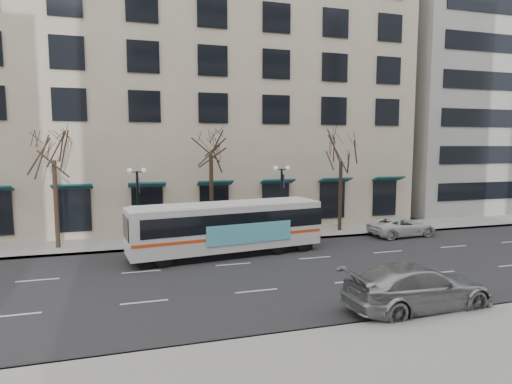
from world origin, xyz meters
name	(u,v)px	position (x,y,z in m)	size (l,w,h in m)	color
ground	(244,276)	(0.00, 0.00, 0.00)	(160.00, 160.00, 0.00)	black
sidewalk_far	(278,234)	(5.00, 9.00, 0.07)	(80.00, 4.00, 0.15)	gray
building_hotel	(166,88)	(-2.00, 21.00, 12.00)	(40.00, 20.00, 24.00)	#B9A68E
building_office	(466,50)	(32.00, 21.00, 17.50)	(25.00, 20.00, 35.00)	#999993
tree_far_left	(53,145)	(-10.00, 8.80, 6.70)	(3.60, 3.60, 8.34)	black
tree_far_mid	(211,142)	(0.00, 8.80, 6.91)	(3.60, 3.60, 8.55)	black
tree_far_right	(341,149)	(10.00, 8.80, 6.42)	(3.60, 3.60, 8.06)	black
lamp_post_left	(138,203)	(-4.99, 8.20, 2.94)	(1.22, 0.45, 5.21)	black
lamp_post_right	(282,197)	(5.01, 8.20, 2.94)	(1.22, 0.45, 5.21)	black
city_bus	(228,227)	(0.20, 4.45, 1.75)	(12.07, 4.16, 3.21)	silver
silver_car	(418,287)	(5.74, -6.20, 0.92)	(2.58, 6.34, 1.84)	#979A9D
white_pickup	(402,226)	(13.76, 6.20, 0.70)	(2.33, 5.06, 1.41)	silver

